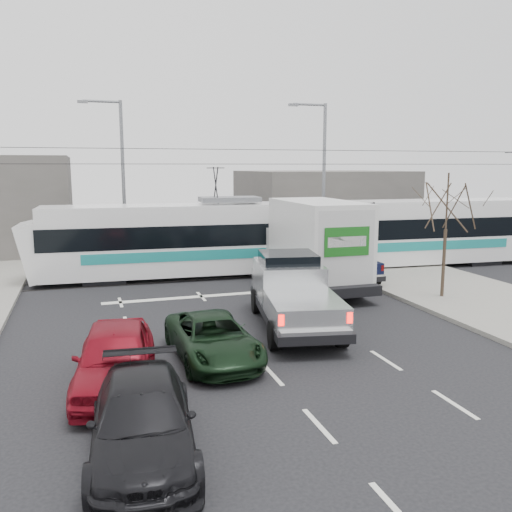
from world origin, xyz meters
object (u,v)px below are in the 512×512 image
object	(u,v)px
street_lamp_far	(120,171)
dark_car	(142,421)
silver_pickup	(292,291)
navy_pickup	(343,260)
tram	(306,235)
green_car	(213,338)
traffic_signal	(371,224)
box_truck	(312,245)
street_lamp_near	(321,171)
bare_tree	(447,207)
red_car	(116,357)

from	to	relation	value
street_lamp_far	dark_car	size ratio (longest dim) A/B	1.89
silver_pickup	navy_pickup	bearing A→B (deg)	61.30
tram	green_car	distance (m)	13.68
dark_car	traffic_signal	bearing A→B (deg)	51.70
street_lamp_far	silver_pickup	world-z (taller)	street_lamp_far
box_truck	green_car	distance (m)	9.93
street_lamp_near	tram	world-z (taller)	street_lamp_near
bare_tree	green_car	world-z (taller)	bare_tree
tram	dark_car	size ratio (longest dim) A/B	5.49
street_lamp_near	navy_pickup	xyz separation A→B (m)	(-1.81, -6.70, -4.15)
traffic_signal	navy_pickup	world-z (taller)	traffic_signal
green_car	dark_car	bearing A→B (deg)	-119.81
green_car	dark_car	size ratio (longest dim) A/B	0.95
bare_tree	box_truck	bearing A→B (deg)	139.39
street_lamp_near	box_truck	distance (m)	9.36
street_lamp_near	red_car	bearing A→B (deg)	-127.82
street_lamp_near	silver_pickup	xyz separation A→B (m)	(-6.85, -12.92, -3.93)
traffic_signal	silver_pickup	xyz separation A→B (m)	(-6.01, -5.41, -1.56)
red_car	dark_car	distance (m)	3.36
street_lamp_near	red_car	distance (m)	21.58
green_car	red_car	distance (m)	3.01
traffic_signal	street_lamp_near	xyz separation A→B (m)	(0.84, 7.50, 2.37)
green_car	traffic_signal	bearing A→B (deg)	38.21
box_truck	red_car	xyz separation A→B (m)	(-9.02, -8.83, -1.14)
traffic_signal	tram	world-z (taller)	tram
bare_tree	navy_pickup	xyz separation A→B (m)	(-2.10, 4.80, -2.83)
bare_tree	traffic_signal	xyz separation A→B (m)	(-1.13, 4.00, -1.05)
navy_pickup	traffic_signal	bearing A→B (deg)	-38.79
silver_pickup	box_truck	xyz separation A→B (m)	(2.91, 5.05, 0.77)
box_truck	silver_pickup	bearing A→B (deg)	-119.61
bare_tree	traffic_signal	size ratio (longest dim) A/B	1.39
silver_pickup	dark_car	bearing A→B (deg)	-118.87
traffic_signal	green_car	xyz separation A→B (m)	(-9.40, -7.94, -2.12)
street_lamp_near	tram	bearing A→B (deg)	-122.96
box_truck	navy_pickup	size ratio (longest dim) A/B	1.70
silver_pickup	dark_car	xyz separation A→B (m)	(-5.82, -7.13, -0.49)
tram	box_truck	size ratio (longest dim) A/B	3.31
box_truck	green_car	size ratio (longest dim) A/B	1.76
green_car	bare_tree	bearing A→B (deg)	18.54
street_lamp_far	box_truck	xyz separation A→B (m)	(7.55, -9.87, -3.17)
tram	dark_car	bearing A→B (deg)	-119.11
traffic_signal	red_car	size ratio (longest dim) A/B	0.76
traffic_signal	navy_pickup	distance (m)	2.18
street_lamp_far	red_car	bearing A→B (deg)	-94.48
bare_tree	dark_car	world-z (taller)	bare_tree
box_truck	dark_car	size ratio (longest dim) A/B	1.66
dark_car	box_truck	bearing A→B (deg)	59.40
navy_pickup	red_car	bearing A→B (deg)	-137.32
silver_pickup	street_lamp_far	bearing A→B (deg)	117.66
tram	street_lamp_near	bearing A→B (deg)	60.06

